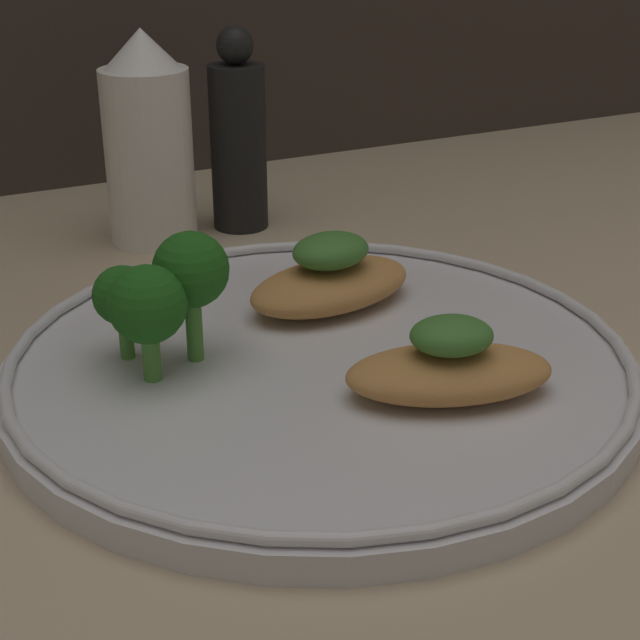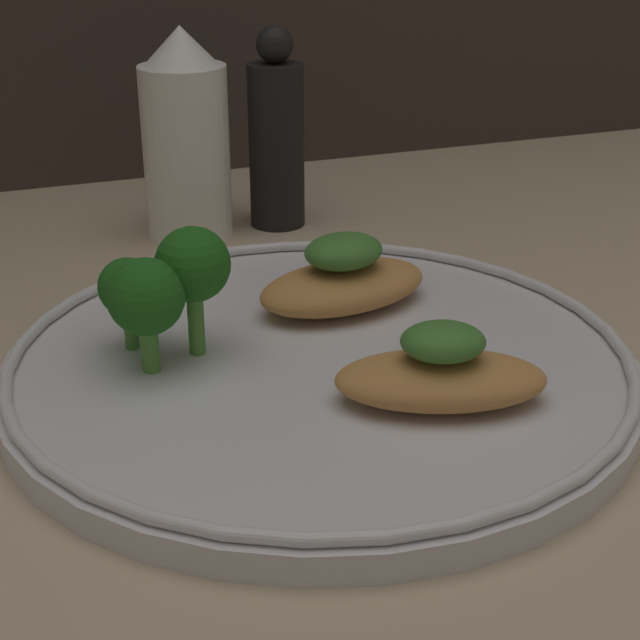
% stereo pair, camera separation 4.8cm
% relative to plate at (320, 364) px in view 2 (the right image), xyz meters
% --- Properties ---
extents(ground_plane, '(1.80, 1.80, 0.01)m').
position_rel_plate_xyz_m(ground_plane, '(0.00, 0.00, -0.01)').
color(ground_plane, tan).
extents(plate, '(0.31, 0.31, 0.02)m').
position_rel_plate_xyz_m(plate, '(0.00, 0.00, 0.00)').
color(plate, silver).
rests_on(plate, ground_plane).
extents(grilled_meat_front, '(0.11, 0.08, 0.04)m').
position_rel_plate_xyz_m(grilled_meat_front, '(0.04, -0.06, 0.02)').
color(grilled_meat_front, '#BC7F42').
rests_on(grilled_meat_front, plate).
extents(grilled_meat_middle, '(0.11, 0.07, 0.04)m').
position_rel_plate_xyz_m(grilled_meat_middle, '(0.03, 0.05, 0.02)').
color(grilled_meat_middle, '#BC7F42').
rests_on(grilled_meat_middle, plate).
extents(broccoli_bunch, '(0.06, 0.06, 0.07)m').
position_rel_plate_xyz_m(broccoli_bunch, '(-0.07, 0.02, 0.04)').
color(broccoli_bunch, '#4C8E38').
rests_on(broccoli_bunch, plate).
extents(sauce_bottle, '(0.06, 0.06, 0.14)m').
position_rel_plate_xyz_m(sauce_bottle, '(-0.01, 0.24, 0.06)').
color(sauce_bottle, white).
rests_on(sauce_bottle, ground_plane).
extents(pepper_grinder, '(0.04, 0.04, 0.14)m').
position_rel_plate_xyz_m(pepper_grinder, '(0.05, 0.24, 0.05)').
color(pepper_grinder, black).
rests_on(pepper_grinder, ground_plane).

